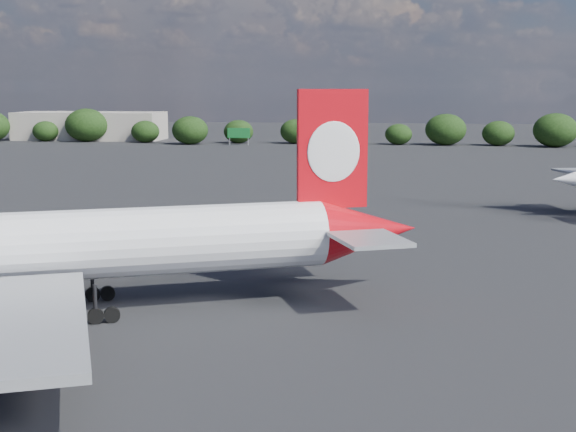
# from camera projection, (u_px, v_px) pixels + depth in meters

# --- Properties ---
(ground) EXTENTS (500.00, 500.00, 0.00)m
(ground) POSITION_uv_depth(u_px,v_px,m) (207.00, 216.00, 96.35)
(ground) COLOR black
(ground) RESTS_ON ground
(qantas_airliner) EXTENTS (44.59, 42.94, 15.18)m
(qantas_airliner) POSITION_uv_depth(u_px,v_px,m) (88.00, 246.00, 54.40)
(qantas_airliner) COLOR white
(qantas_airliner) RESTS_ON ground
(terminal_building) EXTENTS (42.00, 16.00, 8.00)m
(terminal_building) POSITION_uv_depth(u_px,v_px,m) (90.00, 126.00, 233.07)
(terminal_building) COLOR #A4998D
(terminal_building) RESTS_ON ground
(highway_sign) EXTENTS (6.00, 0.30, 4.50)m
(highway_sign) POSITION_uv_depth(u_px,v_px,m) (239.00, 133.00, 211.68)
(highway_sign) COLOR #146728
(highway_sign) RESTS_ON ground
(billboard_yellow) EXTENTS (5.00, 0.30, 5.50)m
(billboard_yellow) POSITION_uv_depth(u_px,v_px,m) (354.00, 130.00, 213.70)
(billboard_yellow) COLOR gold
(billboard_yellow) RESTS_ON ground
(horizon_treeline) EXTENTS (202.77, 15.96, 9.28)m
(horizon_treeline) POSITION_uv_depth(u_px,v_px,m) (327.00, 130.00, 213.37)
(horizon_treeline) COLOR black
(horizon_treeline) RESTS_ON ground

